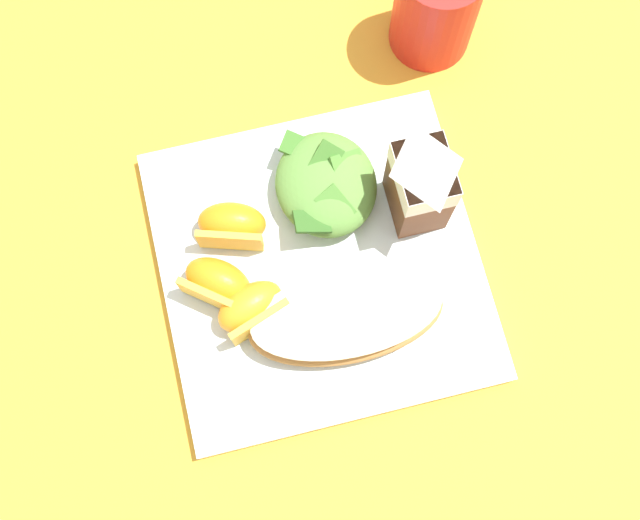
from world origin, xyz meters
TOP-DOWN VIEW (x-y plane):
  - ground at (0.00, 0.00)m, footprint 3.00×3.00m
  - white_plate at (0.00, 0.00)m, footprint 0.28×0.28m
  - cheesy_pizza_bread at (0.06, 0.01)m, footprint 0.09×0.17m
  - green_salad_pile at (-0.06, 0.02)m, footprint 0.10×0.09m
  - milk_carton at (-0.03, 0.10)m, footprint 0.06×0.04m
  - orange_wedge_front at (-0.05, -0.07)m, footprint 0.05×0.07m
  - orange_wedge_middle at (0.00, -0.09)m, footprint 0.07×0.07m
  - orange_wedge_rear at (0.03, -0.07)m, footprint 0.05×0.07m
  - drinking_red_cup at (-0.20, 0.16)m, footprint 0.08×0.08m

SIDE VIEW (x-z plane):
  - ground at x=0.00m, z-range 0.00..0.00m
  - white_plate at x=0.00m, z-range 0.00..0.02m
  - cheesy_pizza_bread at x=0.06m, z-range 0.02..0.05m
  - orange_wedge_front at x=-0.05m, z-range 0.02..0.06m
  - orange_wedge_middle at x=0.00m, z-range 0.02..0.06m
  - orange_wedge_rear at x=0.03m, z-range 0.02..0.06m
  - green_salad_pile at x=-0.06m, z-range 0.01..0.06m
  - drinking_red_cup at x=-0.20m, z-range 0.00..0.11m
  - milk_carton at x=-0.03m, z-range 0.02..0.13m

